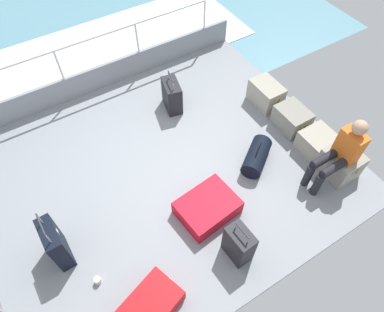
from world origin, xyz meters
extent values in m
cube|color=gray|center=(0.00, 0.00, -0.03)|extent=(4.40, 5.20, 0.06)
cube|color=gray|center=(-2.17, 0.00, 0.23)|extent=(0.06, 5.20, 0.45)
cylinder|color=silver|center=(-2.17, -0.69, 0.50)|extent=(0.04, 0.04, 1.00)
cylinder|color=silver|center=(-2.17, 0.69, 0.50)|extent=(0.04, 0.04, 1.00)
cylinder|color=silver|center=(-2.17, 2.08, 0.50)|extent=(0.04, 0.04, 1.00)
cylinder|color=silver|center=(-2.17, 0.00, 1.00)|extent=(0.04, 4.16, 0.04)
cube|color=white|center=(-3.60, 0.00, -0.34)|extent=(2.40, 7.28, 0.01)
cube|color=#9E9989|center=(-0.30, 2.13, 0.21)|extent=(0.56, 0.38, 0.41)
torus|color=tan|center=(-0.59, 2.13, 0.29)|extent=(0.02, 0.12, 0.12)
torus|color=tan|center=(-0.01, 2.13, 0.29)|extent=(0.02, 0.12, 0.12)
cube|color=gray|center=(0.34, 2.15, 0.18)|extent=(0.53, 0.43, 0.36)
torus|color=tan|center=(0.07, 2.15, 0.25)|extent=(0.02, 0.12, 0.12)
torus|color=tan|center=(0.62, 2.15, 0.25)|extent=(0.02, 0.12, 0.12)
cube|color=#9E9989|center=(0.96, 2.15, 0.17)|extent=(0.54, 0.48, 0.34)
torus|color=tan|center=(0.68, 2.15, 0.24)|extent=(0.02, 0.12, 0.12)
torus|color=tan|center=(1.24, 2.15, 0.24)|extent=(0.02, 0.12, 0.12)
cube|color=gray|center=(1.40, 2.14, 0.21)|extent=(0.50, 0.45, 0.42)
torus|color=tan|center=(1.14, 2.14, 0.29)|extent=(0.02, 0.12, 0.12)
torus|color=tan|center=(1.66, 2.14, 0.29)|extent=(0.02, 0.12, 0.12)
cube|color=orange|center=(1.40, 2.09, 0.66)|extent=(0.34, 0.20, 0.48)
sphere|color=tan|center=(1.40, 2.09, 1.02)|extent=(0.20, 0.20, 0.20)
cylinder|color=black|center=(1.49, 1.79, 0.46)|extent=(0.12, 0.40, 0.12)
cylinder|color=black|center=(1.49, 1.59, 0.21)|extent=(0.11, 0.11, 0.42)
cylinder|color=black|center=(1.31, 1.79, 0.46)|extent=(0.12, 0.40, 0.12)
cylinder|color=black|center=(1.31, 1.59, 0.21)|extent=(0.11, 0.11, 0.42)
cube|color=#B70C1E|center=(0.95, 0.13, 0.12)|extent=(0.68, 0.84, 0.25)
cube|color=green|center=(0.91, 0.52, 0.17)|extent=(0.05, 0.01, 0.08)
cube|color=black|center=(1.64, 0.13, 0.28)|extent=(0.37, 0.25, 0.55)
cylinder|color=#A5A8AD|center=(1.53, 0.12, 0.61)|extent=(0.02, 0.02, 0.11)
cylinder|color=#A5A8AD|center=(1.74, 0.13, 0.61)|extent=(0.02, 0.02, 0.11)
cylinder|color=#2D2D2D|center=(1.64, 0.13, 0.66)|extent=(0.24, 0.03, 0.02)
cube|color=silver|center=(1.63, 0.25, 0.36)|extent=(0.05, 0.01, 0.08)
cube|color=black|center=(0.48, -1.76, 0.33)|extent=(0.46, 0.19, 0.66)
cylinder|color=#A5A8AD|center=(0.35, -1.76, 0.76)|extent=(0.02, 0.02, 0.20)
cylinder|color=#A5A8AD|center=(0.62, -1.76, 0.76)|extent=(0.02, 0.02, 0.20)
cylinder|color=#2D2D2D|center=(0.48, -1.76, 0.86)|extent=(0.30, 0.03, 0.02)
cube|color=white|center=(0.48, -1.67, 0.56)|extent=(0.05, 0.01, 0.08)
cube|color=black|center=(-1.05, 0.73, 0.26)|extent=(0.49, 0.34, 0.52)
cylinder|color=#A5A8AD|center=(-1.19, 0.76, 0.60)|extent=(0.02, 0.02, 0.15)
cylinder|color=#A5A8AD|center=(-0.92, 0.69, 0.60)|extent=(0.02, 0.02, 0.15)
cylinder|color=#2D2D2D|center=(-1.05, 0.73, 0.67)|extent=(0.29, 0.08, 0.02)
cube|color=green|center=(-1.03, 0.85, 0.41)|extent=(0.05, 0.02, 0.08)
cube|color=red|center=(1.66, -1.15, 0.10)|extent=(0.69, 0.88, 0.21)
cube|color=white|center=(1.54, -0.78, 0.15)|extent=(0.05, 0.02, 0.08)
cylinder|color=black|center=(0.63, 1.21, 0.15)|extent=(0.61, 0.70, 0.30)
torus|color=black|center=(0.63, 1.21, 0.31)|extent=(0.16, 0.22, 0.25)
cylinder|color=white|center=(1.05, -1.52, 0.05)|extent=(0.08, 0.08, 0.10)
camera|label=1|loc=(2.74, -1.23, 4.31)|focal=32.43mm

